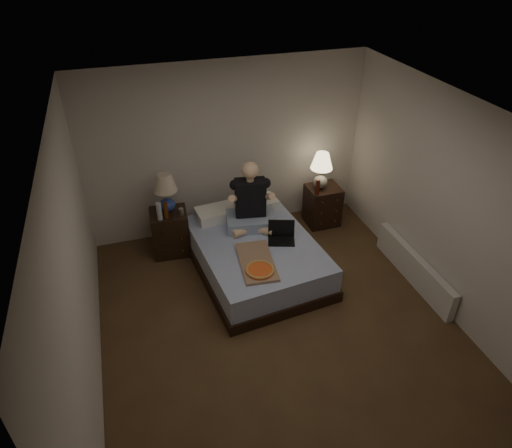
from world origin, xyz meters
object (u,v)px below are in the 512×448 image
object	(u,v)px
bed	(256,256)
person	(251,196)
water_bottle	(159,211)
lamp_left	(166,193)
radiator	(414,268)
lamp_right	(321,171)
soda_can	(181,212)
pizza_box	(260,271)
nightstand_left	(170,232)
beer_bottle_left	(166,210)
beer_bottle_right	(318,187)
nightstand_right	(322,205)
laptop	(282,234)

from	to	relation	value
bed	person	xyz separation A→B (m)	(0.04, 0.37, 0.70)
bed	water_bottle	distance (m)	1.40
lamp_left	radiator	size ratio (longest dim) A/B	0.35
lamp_right	soda_can	world-z (taller)	lamp_right
bed	radiator	distance (m)	2.05
pizza_box	nightstand_left	bearing A→B (deg)	127.62
beer_bottle_left	beer_bottle_right	bearing A→B (deg)	0.61
water_bottle	pizza_box	world-z (taller)	water_bottle
soda_can	bed	bearing A→B (deg)	-38.29
bed	water_bottle	bearing A→B (deg)	144.71
nightstand_left	beer_bottle_right	world-z (taller)	beer_bottle_right
water_bottle	soda_can	distance (m)	0.30
nightstand_left	radiator	distance (m)	3.30
lamp_left	lamp_right	size ratio (longest dim) A/B	1.00
lamp_left	nightstand_right	bearing A→B (deg)	-0.03
lamp_left	radiator	xyz separation A→B (m)	(2.89, -1.62, -0.72)
person	laptop	distance (m)	0.64
beer_bottle_right	pizza_box	size ratio (longest dim) A/B	0.30
lamp_right	beer_bottle_right	world-z (taller)	lamp_right
lamp_left	soda_can	distance (m)	0.32
beer_bottle_right	person	bearing A→B (deg)	-164.61
radiator	nightstand_right	bearing A→B (deg)	109.27
lamp_left	pizza_box	distance (m)	1.72
lamp_right	water_bottle	bearing A→B (deg)	-175.37
soda_can	beer_bottle_right	distance (m)	1.99
laptop	pizza_box	xyz separation A→B (m)	(-0.46, -0.53, -0.08)
bed	nightstand_left	bearing A→B (deg)	136.70
lamp_left	person	distance (m)	1.13
person	beer_bottle_left	bearing A→B (deg)	175.89
beer_bottle_left	beer_bottle_right	distance (m)	2.19
bed	lamp_left	size ratio (longest dim) A/B	3.40
laptop	nightstand_right	bearing A→B (deg)	60.41
nightstand_left	radiator	bearing A→B (deg)	-24.41
bed	water_bottle	world-z (taller)	water_bottle
bed	nightstand_right	size ratio (longest dim) A/B	3.06
nightstand_right	pizza_box	distance (m)	2.06
bed	lamp_right	size ratio (longest dim) A/B	3.40
lamp_right	laptop	distance (m)	1.35
laptop	bed	bearing A→B (deg)	-177.20
bed	nightstand_left	distance (m)	1.28
nightstand_right	water_bottle	bearing A→B (deg)	-176.37
lamp_left	radiator	distance (m)	3.39
radiator	beer_bottle_right	bearing A→B (deg)	116.69
beer_bottle_right	nightstand_left	bearing A→B (deg)	177.36
person	water_bottle	bearing A→B (deg)	177.57
water_bottle	radiator	world-z (taller)	water_bottle
pizza_box	water_bottle	bearing A→B (deg)	133.89
soda_can	beer_bottle_left	xyz separation A→B (m)	(-0.20, -0.01, 0.06)
radiator	lamp_right	bearing A→B (deg)	111.15
nightstand_right	beer_bottle_right	world-z (taller)	beer_bottle_right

